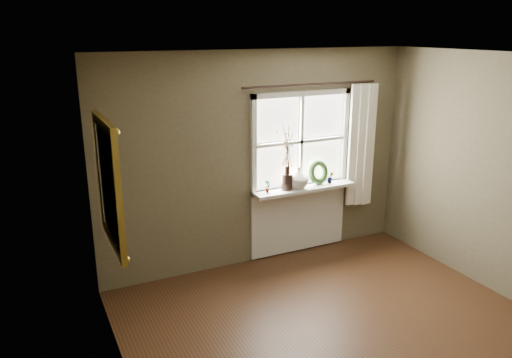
{
  "coord_description": "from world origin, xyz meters",
  "views": [
    {
      "loc": [
        -2.57,
        -2.97,
        2.83
      ],
      "look_at": [
        -0.39,
        1.55,
        1.3
      ],
      "focal_mm": 35.0,
      "sensor_mm": 36.0,
      "label": 1
    }
  ],
  "objects": [
    {
      "name": "ceiling",
      "position": [
        0.0,
        0.0,
        2.6
      ],
      "size": [
        4.5,
        4.5,
        0.0
      ],
      "primitive_type": "plane",
      "color": "silver",
      "rests_on": "ground"
    },
    {
      "name": "window_apron",
      "position": [
        0.55,
        2.23,
        0.46
      ],
      "size": [
        1.36,
        0.04,
        0.88
      ],
      "primitive_type": "cube",
      "color": "silver",
      "rests_on": "ground"
    },
    {
      "name": "window_frame",
      "position": [
        0.55,
        2.23,
        1.48
      ],
      "size": [
        1.36,
        0.06,
        1.24
      ],
      "color": "silver",
      "rests_on": "wall_back"
    },
    {
      "name": "wall_back",
      "position": [
        0.0,
        2.3,
        1.3
      ],
      "size": [
        4.0,
        0.1,
        2.6
      ],
      "primitive_type": "cube",
      "color": "brown",
      "rests_on": "ground"
    },
    {
      "name": "potted_plant_right",
      "position": [
        0.94,
        2.12,
        0.99
      ],
      "size": [
        0.1,
        0.09,
        0.15
      ],
      "primitive_type": "imported",
      "rotation": [
        0.0,
        0.0,
        -0.41
      ],
      "color": "#2A4820",
      "rests_on": "window_sill"
    },
    {
      "name": "gilt_mirror",
      "position": [
        -1.96,
        1.14,
        1.58
      ],
      "size": [
        0.1,
        0.93,
        1.11
      ],
      "color": "white",
      "rests_on": "wall_left"
    },
    {
      "name": "curtain_rod",
      "position": [
        0.65,
        2.17,
        2.18
      ],
      "size": [
        1.84,
        0.03,
        0.03
      ],
      "primitive_type": "cylinder",
      "rotation": [
        0.0,
        1.57,
        0.0
      ],
      "color": "black",
      "rests_on": "wall_back"
    },
    {
      "name": "window_sill",
      "position": [
        0.55,
        2.12,
        0.9
      ],
      "size": [
        1.36,
        0.26,
        0.04
      ],
      "primitive_type": "cube",
      "color": "silver",
      "rests_on": "wall_back"
    },
    {
      "name": "curtain",
      "position": [
        1.39,
        2.13,
        1.37
      ],
      "size": [
        0.36,
        0.12,
        1.59
      ],
      "primitive_type": "cube",
      "color": "silver",
      "rests_on": "wall_back"
    },
    {
      "name": "floor",
      "position": [
        0.0,
        0.0,
        0.0
      ],
      "size": [
        4.5,
        4.5,
        0.0
      ],
      "primitive_type": "plane",
      "color": "#3A2112",
      "rests_on": "ground"
    },
    {
      "name": "dark_jug",
      "position": [
        0.3,
        2.12,
        1.02
      ],
      "size": [
        0.15,
        0.15,
        0.2
      ],
      "primitive_type": "cylinder",
      "rotation": [
        0.0,
        0.0,
        0.06
      ],
      "color": "black",
      "rests_on": "window_sill"
    },
    {
      "name": "wall_left",
      "position": [
        -2.05,
        0.0,
        1.3
      ],
      "size": [
        0.1,
        4.5,
        2.6
      ],
      "primitive_type": "cube",
      "color": "brown",
      "rests_on": "ground"
    },
    {
      "name": "potted_plant_left",
      "position": [
        0.03,
        2.12,
        1.0
      ],
      "size": [
        0.1,
        0.08,
        0.16
      ],
      "primitive_type": "imported",
      "rotation": [
        0.0,
        0.0,
        0.27
      ],
      "color": "#2A4820",
      "rests_on": "window_sill"
    },
    {
      "name": "cream_vase",
      "position": [
        0.46,
        2.12,
        1.05
      ],
      "size": [
        0.33,
        0.33,
        0.27
      ],
      "primitive_type": "imported",
      "rotation": [
        0.0,
        0.0,
        -0.37
      ],
      "color": "beige",
      "rests_on": "window_sill"
    },
    {
      "name": "wreath",
      "position": [
        0.78,
        2.16,
        1.04
      ],
      "size": [
        0.33,
        0.2,
        0.32
      ],
      "primitive_type": "torus",
      "rotation": [
        1.36,
        0.0,
        0.19
      ],
      "color": "#2A4820",
      "rests_on": "window_sill"
    }
  ]
}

